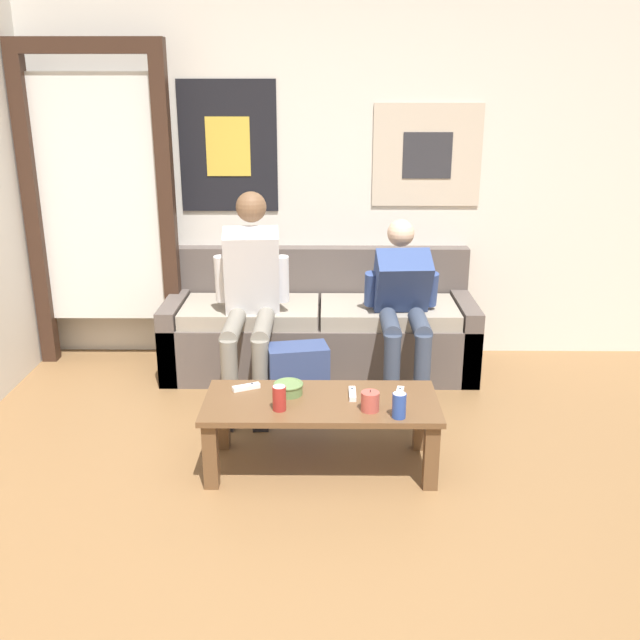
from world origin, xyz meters
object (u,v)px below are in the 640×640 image
at_px(coffee_table, 321,412).
at_px(drink_can_red, 279,398).
at_px(pillar_candle, 370,401).
at_px(drink_can_blue, 399,405).
at_px(backpack, 298,383).
at_px(ceramic_bowl, 288,388).
at_px(game_controller_near_left, 352,394).
at_px(couch, 320,330).
at_px(game_controller_near_right, 399,394).
at_px(person_seated_teen, 403,302).
at_px(game_controller_far_center, 246,387).
at_px(person_seated_adult, 250,291).

bearing_deg(coffee_table, drink_can_red, -150.54).
height_order(pillar_candle, drink_can_blue, drink_can_blue).
height_order(backpack, ceramic_bowl, ceramic_bowl).
bearing_deg(drink_can_red, game_controller_near_left, 24.70).
xyz_separation_m(couch, backpack, (-0.12, -0.75, -0.07)).
distance_m(couch, game_controller_near_right, 1.36).
distance_m(person_seated_teen, game_controller_near_right, 0.98).
relative_size(couch, game_controller_near_left, 14.36).
distance_m(ceramic_bowl, game_controller_far_center, 0.23).
bearing_deg(person_seated_adult, game_controller_near_right, -47.34).
distance_m(person_seated_teen, drink_can_blue, 1.21).
bearing_deg(game_controller_far_center, pillar_candle, -21.39).
bearing_deg(ceramic_bowl, couch, 83.45).
distance_m(person_seated_adult, backpack, 0.66).
height_order(person_seated_adult, person_seated_teen, person_seated_adult).
xyz_separation_m(couch, game_controller_near_right, (0.41, -1.30, 0.11)).
relative_size(game_controller_near_left, game_controller_near_right, 0.97).
relative_size(drink_can_blue, drink_can_red, 1.00).
distance_m(person_seated_adult, ceramic_bowl, 0.97).
bearing_deg(game_controller_near_right, person_seated_teen, 83.53).
height_order(coffee_table, drink_can_red, drink_can_red).
height_order(backpack, game_controller_near_right, backpack).
distance_m(drink_can_blue, game_controller_far_center, 0.82).
xyz_separation_m(couch, person_seated_adult, (-0.42, -0.38, 0.39)).
bearing_deg(couch, drink_can_blue, -75.86).
bearing_deg(person_seated_teen, backpack, -147.83).
bearing_deg(pillar_candle, backpack, 117.67).
relative_size(coffee_table, person_seated_teen, 1.12).
xyz_separation_m(pillar_candle, game_controller_far_center, (-0.62, 0.24, -0.04)).
bearing_deg(drink_can_red, person_seated_teen, 57.84).
distance_m(couch, game_controller_near_left, 1.32).
relative_size(person_seated_teen, drink_can_blue, 8.46).
relative_size(drink_can_red, game_controller_near_right, 0.84).
distance_m(person_seated_teen, backpack, 0.84).
bearing_deg(game_controller_near_right, couch, 107.75).
distance_m(drink_can_red, game_controller_near_left, 0.40).
bearing_deg(ceramic_bowl, backpack, 87.02).
bearing_deg(couch, backpack, -99.04).
bearing_deg(game_controller_far_center, game_controller_near_left, -8.16).
xyz_separation_m(person_seated_teen, backpack, (-0.64, -0.40, -0.37)).
xyz_separation_m(drink_can_blue, game_controller_near_left, (-0.21, 0.24, -0.05)).
distance_m(backpack, drink_can_red, 0.75).
bearing_deg(drink_can_blue, person_seated_adult, 125.11).
relative_size(ceramic_bowl, game_controller_near_left, 1.06).
relative_size(pillar_candle, game_controller_near_left, 0.75).
xyz_separation_m(person_seated_adult, person_seated_teen, (0.95, 0.04, -0.08)).
bearing_deg(game_controller_near_right, pillar_candle, -132.89).
bearing_deg(couch, person_seated_teen, -33.50).
bearing_deg(ceramic_bowl, pillar_candle, -24.94).
bearing_deg(backpack, person_seated_teen, 32.17).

